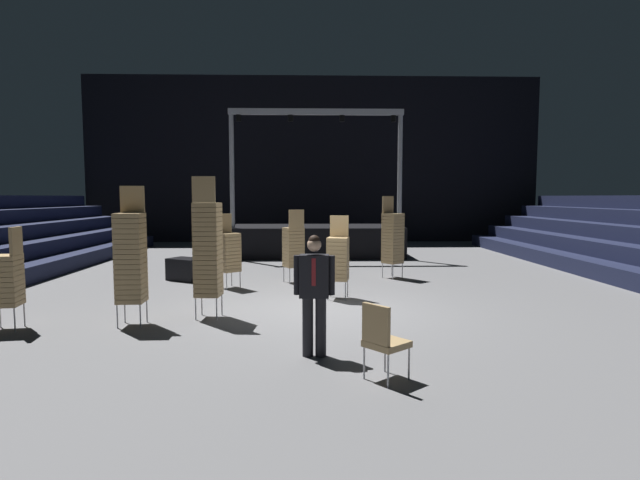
# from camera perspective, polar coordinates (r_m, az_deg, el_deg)

# --- Properties ---
(ground_plane) EXTENTS (22.00, 30.00, 0.10)m
(ground_plane) POSITION_cam_1_polar(r_m,az_deg,el_deg) (9.88, 0.52, -8.23)
(ground_plane) COLOR slate
(arena_end_wall) EXTENTS (22.00, 0.30, 8.00)m
(arena_end_wall) POSITION_cam_1_polar(r_m,az_deg,el_deg) (24.68, -0.76, 9.13)
(arena_end_wall) COLOR black
(arena_end_wall) RESTS_ON ground_plane
(stage_riser) EXTENTS (6.36, 3.02, 5.23)m
(stage_riser) POSITION_cam_1_polar(r_m,az_deg,el_deg) (18.85, -0.50, 0.18)
(stage_riser) COLOR black
(stage_riser) RESTS_ON ground_plane
(man_with_tie) EXTENTS (0.57, 0.26, 1.69)m
(man_with_tie) POSITION_cam_1_polar(r_m,az_deg,el_deg) (6.87, -0.67, -5.55)
(man_with_tie) COLOR black
(man_with_tie) RESTS_ON ground_plane
(chair_stack_front_left) EXTENTS (0.45, 0.45, 2.39)m
(chair_stack_front_left) POSITION_cam_1_polar(r_m,az_deg,el_deg) (9.08, -20.80, -1.74)
(chair_stack_front_left) COLOR #B2B5BA
(chair_stack_front_left) RESTS_ON ground_plane
(chair_stack_front_right) EXTENTS (0.59, 0.59, 1.88)m
(chair_stack_front_right) POSITION_cam_1_polar(r_m,az_deg,el_deg) (12.83, -3.04, -0.69)
(chair_stack_front_right) COLOR #B2B5BA
(chair_stack_front_right) RESTS_ON ground_plane
(chair_stack_mid_left) EXTENTS (0.62, 0.62, 1.79)m
(chair_stack_mid_left) POSITION_cam_1_polar(r_m,az_deg,el_deg) (12.24, -10.40, -1.24)
(chair_stack_mid_left) COLOR #B2B5BA
(chair_stack_mid_left) RESTS_ON ground_plane
(chair_stack_mid_right) EXTENTS (0.52, 0.52, 1.79)m
(chair_stack_mid_right) POSITION_cam_1_polar(r_m,az_deg,el_deg) (10.79, 2.07, -1.98)
(chair_stack_mid_right) COLOR #B2B5BA
(chair_stack_mid_right) RESTS_ON ground_plane
(chair_stack_mid_centre) EXTENTS (0.62, 0.62, 2.22)m
(chair_stack_mid_centre) POSITION_cam_1_polar(r_m,az_deg,el_deg) (13.66, 8.28, 0.31)
(chair_stack_mid_centre) COLOR #B2B5BA
(chair_stack_mid_centre) RESTS_ON ground_plane
(chair_stack_rear_left) EXTENTS (0.47, 0.47, 2.56)m
(chair_stack_rear_left) POSITION_cam_1_polar(r_m,az_deg,el_deg) (9.24, -12.68, -0.91)
(chair_stack_rear_left) COLOR #B2B5BA
(chair_stack_rear_left) RESTS_ON ground_plane
(chair_stack_rear_right) EXTENTS (0.50, 0.50, 1.71)m
(chair_stack_rear_right) POSITION_cam_1_polar(r_m,az_deg,el_deg) (9.75, -32.22, -3.73)
(chair_stack_rear_right) COLOR #B2B5BA
(chair_stack_rear_right) RESTS_ON ground_plane
(equipment_road_case) EXTENTS (1.08, 0.97, 0.58)m
(equipment_road_case) POSITION_cam_1_polar(r_m,az_deg,el_deg) (13.69, -15.04, -3.24)
(equipment_road_case) COLOR black
(equipment_road_case) RESTS_ON ground_plane
(loose_chair_near_man) EXTENTS (0.62, 0.62, 0.95)m
(loose_chair_near_man) POSITION_cam_1_polar(r_m,az_deg,el_deg) (6.10, 7.18, -10.96)
(loose_chair_near_man) COLOR #B2B5BA
(loose_chair_near_man) RESTS_ON ground_plane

